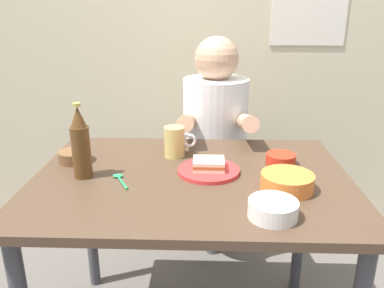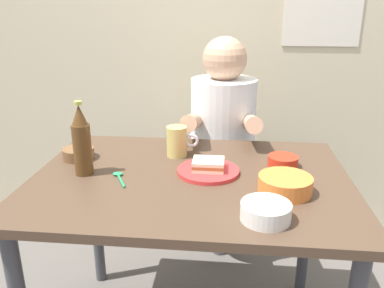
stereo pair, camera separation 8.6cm
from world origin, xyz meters
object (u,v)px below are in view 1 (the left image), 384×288
(stool, at_px, (214,195))
(beer_mug, at_px, (175,142))
(dining_table, at_px, (192,200))
(rice_bowl_white, at_px, (273,208))
(plate_orange, at_px, (209,171))
(sandwich, at_px, (209,164))
(person_seated, at_px, (215,120))
(beer_bottle, at_px, (81,144))

(stool, xyz_separation_m, beer_mug, (-0.17, -0.44, 0.45))
(dining_table, xyz_separation_m, rice_bowl_white, (0.24, -0.28, 0.12))
(plate_orange, relative_size, rice_bowl_white, 1.57)
(sandwich, xyz_separation_m, rice_bowl_white, (0.18, -0.31, -0.00))
(stool, distance_m, person_seated, 0.42)
(dining_table, distance_m, beer_mug, 0.25)
(stool, distance_m, beer_mug, 0.65)
(sandwich, bearing_deg, beer_mug, 130.17)
(beer_mug, xyz_separation_m, rice_bowl_white, (0.31, -0.46, -0.03))
(beer_mug, distance_m, rice_bowl_white, 0.56)
(sandwich, distance_m, rice_bowl_white, 0.35)
(plate_orange, relative_size, beer_mug, 1.75)
(dining_table, distance_m, sandwich, 0.14)
(plate_orange, xyz_separation_m, beer_mug, (-0.13, 0.15, 0.05))
(stool, height_order, beer_bottle, beer_bottle)
(rice_bowl_white, bearing_deg, sandwich, 120.09)
(person_seated, relative_size, rice_bowl_white, 5.14)
(person_seated, xyz_separation_m, plate_orange, (-0.04, -0.59, -0.02))
(beer_bottle, bearing_deg, stool, 54.08)
(plate_orange, height_order, beer_bottle, beer_bottle)
(beer_mug, bearing_deg, sandwich, -49.83)
(beer_mug, height_order, beer_bottle, beer_bottle)
(person_seated, height_order, beer_bottle, person_seated)
(stool, relative_size, beer_bottle, 1.72)
(plate_orange, bearing_deg, rice_bowl_white, -59.91)
(stool, bearing_deg, dining_table, -98.65)
(stool, xyz_separation_m, beer_bottle, (-0.47, -0.65, 0.51))
(plate_orange, bearing_deg, beer_mug, 130.17)
(person_seated, relative_size, plate_orange, 3.27)
(sandwich, height_order, beer_mug, beer_mug)
(dining_table, relative_size, beer_mug, 8.73)
(dining_table, relative_size, beer_bottle, 4.20)
(person_seated, distance_m, rice_bowl_white, 0.90)
(dining_table, height_order, beer_bottle, beer_bottle)
(plate_orange, relative_size, sandwich, 2.00)
(dining_table, distance_m, plate_orange, 0.12)
(plate_orange, bearing_deg, sandwich, 90.00)
(sandwich, distance_m, beer_bottle, 0.45)
(dining_table, xyz_separation_m, stool, (0.10, 0.63, -0.30))
(sandwich, relative_size, beer_mug, 0.87)
(sandwich, xyz_separation_m, beer_bottle, (-0.43, -0.05, 0.09))
(plate_orange, distance_m, rice_bowl_white, 0.35)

